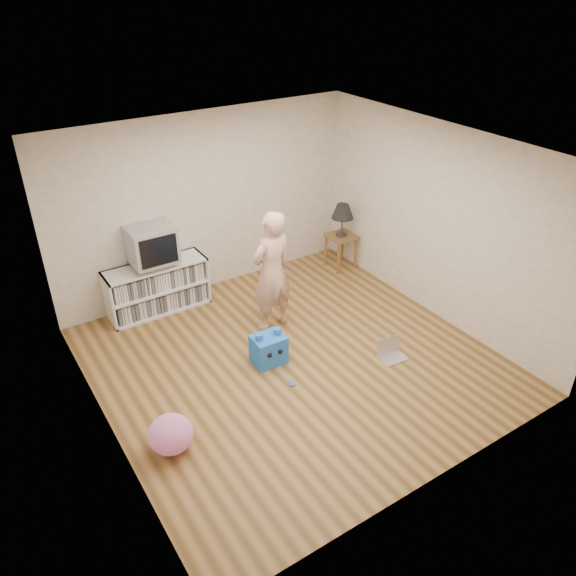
# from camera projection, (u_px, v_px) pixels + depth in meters

# --- Properties ---
(ground) EXTENTS (4.50, 4.50, 0.00)m
(ground) POSITION_uv_depth(u_px,v_px,m) (294.00, 361.00, 6.92)
(ground) COLOR brown
(ground) RESTS_ON ground
(walls) EXTENTS (4.52, 4.52, 2.60)m
(walls) POSITION_uv_depth(u_px,v_px,m) (294.00, 268.00, 6.26)
(walls) COLOR beige
(walls) RESTS_ON ground
(ceiling) EXTENTS (4.50, 4.50, 0.01)m
(ceiling) POSITION_uv_depth(u_px,v_px,m) (295.00, 153.00, 5.60)
(ceiling) COLOR white
(ceiling) RESTS_ON walls
(media_unit) EXTENTS (1.40, 0.45, 0.70)m
(media_unit) POSITION_uv_depth(u_px,v_px,m) (157.00, 287.00, 7.78)
(media_unit) COLOR white
(media_unit) RESTS_ON ground
(dvd_deck) EXTENTS (0.45, 0.35, 0.07)m
(dvd_deck) POSITION_uv_depth(u_px,v_px,m) (154.00, 263.00, 7.57)
(dvd_deck) COLOR gray
(dvd_deck) RESTS_ON media_unit
(crt_tv) EXTENTS (0.60, 0.53, 0.50)m
(crt_tv) POSITION_uv_depth(u_px,v_px,m) (152.00, 244.00, 7.42)
(crt_tv) COLOR #99999D
(crt_tv) RESTS_ON dvd_deck
(side_table) EXTENTS (0.42, 0.42, 0.55)m
(side_table) POSITION_uv_depth(u_px,v_px,m) (341.00, 243.00, 8.84)
(side_table) COLOR brown
(side_table) RESTS_ON ground
(table_lamp) EXTENTS (0.34, 0.34, 0.52)m
(table_lamp) POSITION_uv_depth(u_px,v_px,m) (343.00, 212.00, 8.57)
(table_lamp) COLOR #333333
(table_lamp) RESTS_ON side_table
(person) EXTENTS (0.65, 0.47, 1.66)m
(person) POSITION_uv_depth(u_px,v_px,m) (272.00, 272.00, 7.16)
(person) COLOR #DDAB96
(person) RESTS_ON ground
(laptop) EXTENTS (0.35, 0.29, 0.23)m
(laptop) POSITION_uv_depth(u_px,v_px,m) (390.00, 352.00, 6.96)
(laptop) COLOR silver
(laptop) RESTS_ON ground
(playing_cards) EXTENTS (0.10, 0.11, 0.02)m
(playing_cards) POSITION_uv_depth(u_px,v_px,m) (292.00, 383.00, 6.53)
(playing_cards) COLOR #4465B7
(playing_cards) RESTS_ON ground
(plush_blue) EXTENTS (0.40, 0.35, 0.45)m
(plush_blue) POSITION_uv_depth(u_px,v_px,m) (269.00, 349.00, 6.80)
(plush_blue) COLOR blue
(plush_blue) RESTS_ON ground
(plush_pink) EXTENTS (0.49, 0.49, 0.39)m
(plush_pink) POSITION_uv_depth(u_px,v_px,m) (171.00, 434.00, 5.57)
(plush_pink) COLOR #FF84DB
(plush_pink) RESTS_ON ground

